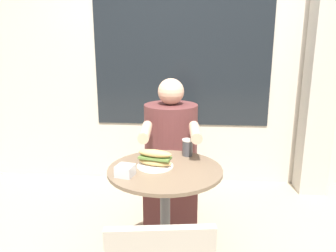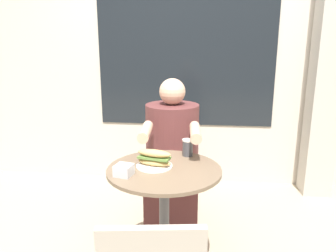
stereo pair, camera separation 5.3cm
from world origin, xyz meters
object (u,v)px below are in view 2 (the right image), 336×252
object	(u,v)px
cafe_table	(164,200)
drink_cup	(188,147)
diner_chair	(175,152)
seated_diner	(172,169)
sandwich_on_plate	(154,159)

from	to	relation	value
cafe_table	drink_cup	bearing A→B (deg)	62.57
cafe_table	drink_cup	world-z (taller)	drink_cup
diner_chair	seated_diner	bearing A→B (deg)	87.69
cafe_table	diner_chair	xyz separation A→B (m)	(-0.02, 0.89, -0.00)
sandwich_on_plate	drink_cup	size ratio (longest dim) A/B	1.98
drink_cup	cafe_table	bearing A→B (deg)	-117.43
diner_chair	cafe_table	bearing A→B (deg)	87.35
cafe_table	seated_diner	xyz separation A→B (m)	(-0.01, 0.54, -0.02)
diner_chair	sandwich_on_plate	xyz separation A→B (m)	(-0.04, -0.86, 0.25)
seated_diner	drink_cup	distance (m)	0.43
cafe_table	sandwich_on_plate	world-z (taller)	sandwich_on_plate
diner_chair	sandwich_on_plate	size ratio (longest dim) A/B	4.09
cafe_table	seated_diner	size ratio (longest dim) A/B	0.61
diner_chair	sandwich_on_plate	bearing A→B (deg)	83.39
cafe_table	sandwich_on_plate	size ratio (longest dim) A/B	3.41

